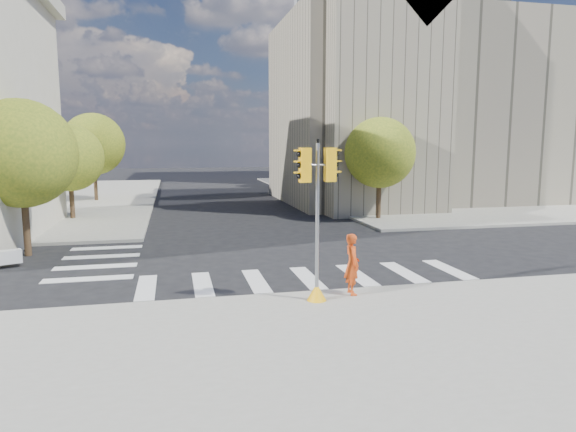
% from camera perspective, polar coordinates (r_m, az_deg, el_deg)
% --- Properties ---
extents(ground, '(160.00, 160.00, 0.00)m').
position_cam_1_polar(ground, '(19.80, 0.98, -5.42)').
color(ground, black).
rests_on(ground, ground).
extents(sidewalk_near, '(30.00, 14.00, 0.15)m').
position_cam_1_polar(sidewalk_near, '(10.04, 16.90, -19.27)').
color(sidewalk_near, gray).
rests_on(sidewalk_near, ground).
extents(sidewalk_far_right, '(28.00, 40.00, 0.15)m').
position_cam_1_polar(sidewalk_far_right, '(51.21, 16.04, 2.70)').
color(sidewalk_far_right, gray).
rests_on(sidewalk_far_right, ground).
extents(civic_building, '(26.00, 16.00, 19.39)m').
position_cam_1_polar(civic_building, '(42.93, 15.63, 11.34)').
color(civic_building, gray).
rests_on(civic_building, ground).
extents(office_tower, '(20.00, 18.00, 30.00)m').
position_cam_1_polar(office_tower, '(67.06, 11.29, 16.87)').
color(office_tower, '#9EA0A3').
rests_on(office_tower, ground).
extents(tree_lw_near, '(4.40, 4.40, 6.41)m').
position_cam_1_polar(tree_lw_near, '(23.47, -27.53, 6.16)').
color(tree_lw_near, '#382616').
rests_on(tree_lw_near, ground).
extents(tree_lw_mid, '(4.00, 4.00, 5.77)m').
position_cam_1_polar(tree_lw_mid, '(33.24, -23.12, 5.98)').
color(tree_lw_mid, '#382616').
rests_on(tree_lw_mid, ground).
extents(tree_lw_far, '(4.80, 4.80, 6.95)m').
position_cam_1_polar(tree_lw_far, '(43.11, -20.81, 7.48)').
color(tree_lw_far, '#382616').
rests_on(tree_lw_far, ground).
extents(tree_re_near, '(4.20, 4.20, 6.16)m').
position_cam_1_polar(tree_re_near, '(31.13, 10.17, 6.93)').
color(tree_re_near, '#382616').
rests_on(tree_re_near, ground).
extents(tree_re_mid, '(4.60, 4.60, 6.66)m').
position_cam_1_polar(tree_re_mid, '(42.45, 3.84, 7.73)').
color(tree_re_mid, '#382616').
rests_on(tree_re_mid, ground).
extents(tree_re_far, '(4.00, 4.00, 5.88)m').
position_cam_1_polar(tree_re_far, '(54.07, 0.19, 7.32)').
color(tree_re_far, '#382616').
rests_on(tree_re_far, ground).
extents(lamp_near, '(0.35, 0.18, 8.11)m').
position_cam_1_polar(lamp_near, '(35.03, 8.39, 7.95)').
color(lamp_near, black).
rests_on(lamp_near, sidewalk_far_right).
extents(lamp_far, '(0.35, 0.18, 8.11)m').
position_cam_1_polar(lamp_far, '(48.36, 2.38, 8.06)').
color(lamp_far, black).
rests_on(lamp_far, sidewalk_far_right).
extents(traffic_signal, '(1.08, 0.56, 4.59)m').
position_cam_1_polar(traffic_signal, '(14.50, 3.26, -1.97)').
color(traffic_signal, '#FFB20D').
rests_on(traffic_signal, sidewalk_near).
extents(photographer, '(0.45, 0.67, 1.83)m').
position_cam_1_polar(photographer, '(15.42, 7.14, -5.32)').
color(photographer, '#D14313').
rests_on(photographer, sidewalk_near).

